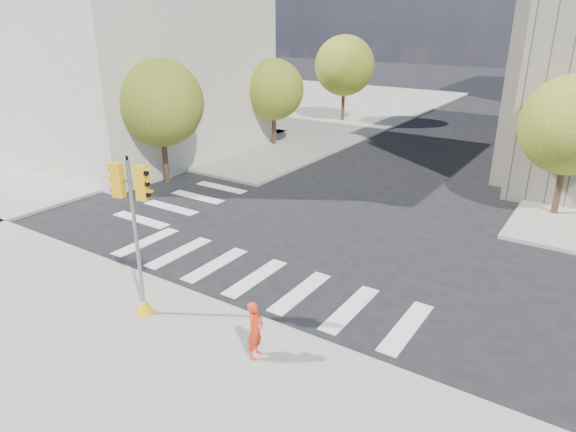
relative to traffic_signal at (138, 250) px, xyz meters
The scene contains 10 objects.
ground 6.30m from the traffic_signal, 76.54° to the left, with size 160.00×160.00×0.00m, color black.
sidewalk_far_left 36.87m from the traffic_signal, 120.40° to the left, with size 28.00×40.00×0.15m, color gray.
classical_building 23.54m from the traffic_signal, 143.57° to the left, with size 19.00×15.00×12.70m.
tree_lw_near 13.50m from the traffic_signal, 133.11° to the left, with size 4.40×4.40×6.41m.
tree_lw_mid 21.81m from the traffic_signal, 114.80° to the left, with size 4.00×4.00×5.77m.
tree_lw_far 31.21m from the traffic_signal, 107.05° to the left, with size 4.80×4.80×6.95m.
tree_re_near 18.17m from the traffic_signal, 60.60° to the left, with size 4.20×4.20×6.16m.
traffic_signal is the anchor object (origin of this frame).
photographer 4.17m from the traffic_signal, ahead, with size 0.58×0.38×1.58m, color red.
planter_wall 16.36m from the traffic_signal, 143.73° to the left, with size 6.00×0.40×0.50m, color silver.
Camera 1 is at (9.36, -14.32, 8.36)m, focal length 32.00 mm.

